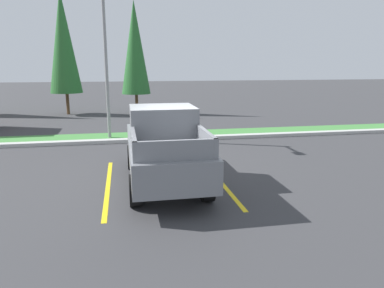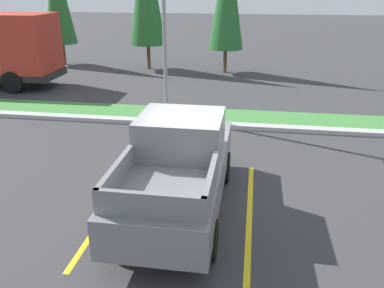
% 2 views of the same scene
% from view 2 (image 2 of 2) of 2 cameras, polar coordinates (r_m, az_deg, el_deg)
% --- Properties ---
extents(ground_plane, '(120.00, 120.00, 0.00)m').
position_cam_2_polar(ground_plane, '(9.42, 0.42, -7.69)').
color(ground_plane, '#38383A').
extents(parking_line_near, '(0.12, 4.80, 0.01)m').
position_cam_2_polar(parking_line_near, '(9.35, -11.32, -8.36)').
color(parking_line_near, yellow).
rests_on(parking_line_near, ground).
extents(parking_line_far, '(0.12, 4.80, 0.01)m').
position_cam_2_polar(parking_line_far, '(8.85, 8.22, -10.02)').
color(parking_line_far, yellow).
rests_on(parking_line_far, ground).
extents(curb_strip, '(56.00, 0.40, 0.15)m').
position_cam_2_polar(curb_strip, '(13.92, 3.47, 2.74)').
color(curb_strip, '#B2B2AD').
rests_on(curb_strip, ground).
extents(grass_median, '(56.00, 1.80, 0.06)m').
position_cam_2_polar(grass_median, '(14.98, 3.88, 3.95)').
color(grass_median, '#42843D').
rests_on(grass_median, ground).
extents(pickup_truck_main, '(2.00, 5.24, 2.10)m').
position_cam_2_polar(pickup_truck_main, '(8.53, -1.86, -3.17)').
color(pickup_truck_main, black).
rests_on(pickup_truck_main, ground).
extents(street_light, '(0.24, 1.49, 6.58)m').
position_cam_2_polar(street_light, '(14.21, -4.20, 18.62)').
color(street_light, gray).
rests_on(street_light, ground).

